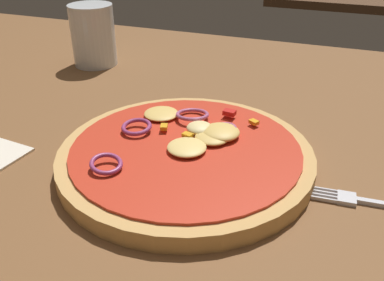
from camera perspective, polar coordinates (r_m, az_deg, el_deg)
name	(u,v)px	position (r m, az deg, el deg)	size (l,w,h in m)	color
dining_table	(173,158)	(0.51, -2.58, -2.42)	(1.47, 1.00, 0.03)	brown
pizza	(186,154)	(0.47, -0.83, -1.90)	(0.28, 0.28, 0.03)	tan
fork	(380,204)	(0.45, 24.29, -7.93)	(0.16, 0.02, 0.00)	silver
beer_glass	(94,39)	(0.79, -13.33, 13.39)	(0.08, 0.08, 0.11)	silver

